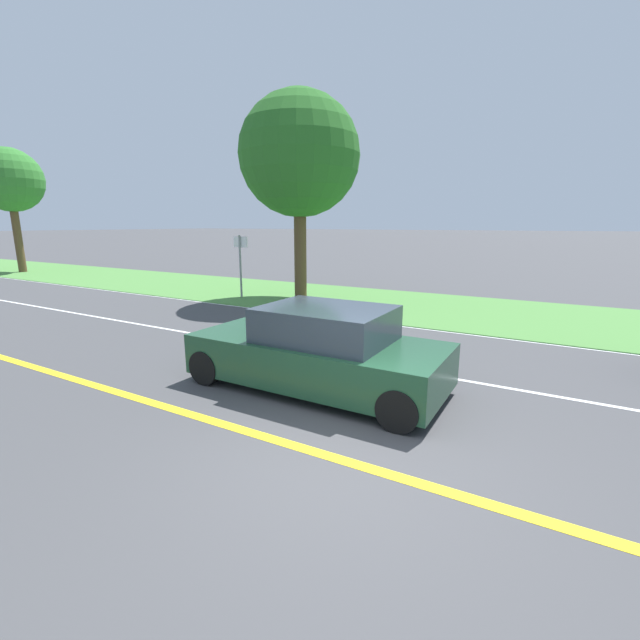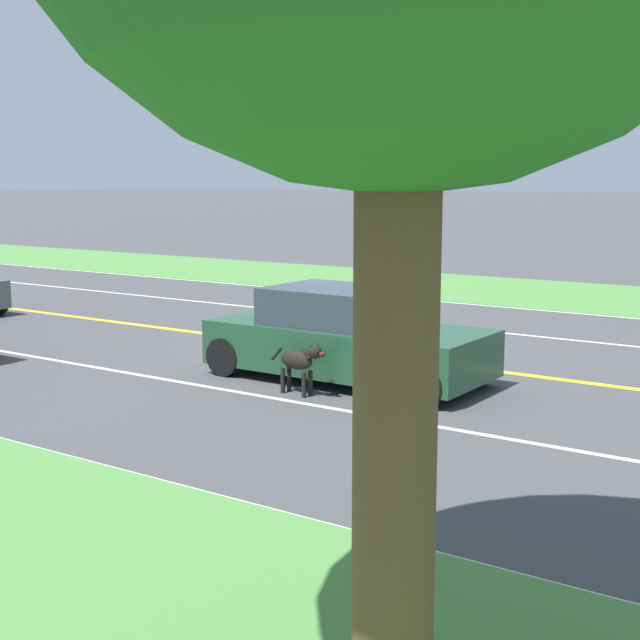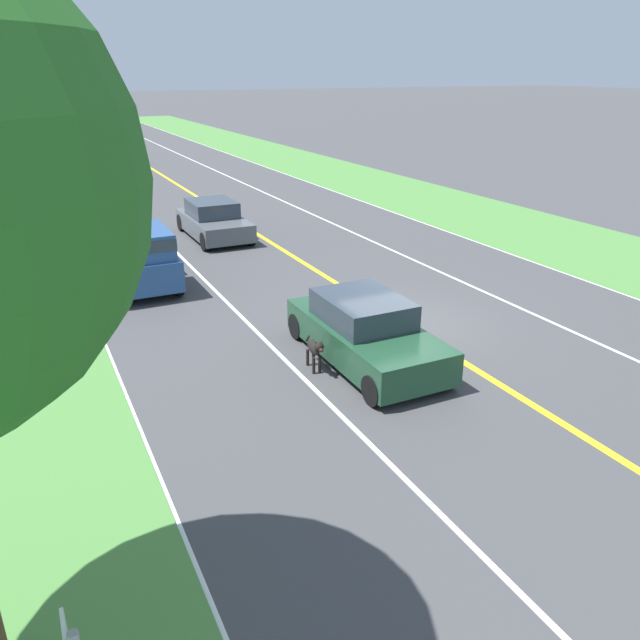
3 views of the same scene
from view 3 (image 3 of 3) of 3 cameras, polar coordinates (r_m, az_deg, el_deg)
The scene contains 11 objects.
ground_plane at distance 15.94m, azimuth 7.50°, elevation -0.36°, with size 400.00×400.00×0.00m, color #424244.
centre_divider_line at distance 15.94m, azimuth 7.50°, elevation -0.34°, with size 0.18×160.00×0.01m, color yellow.
lane_edge_line_right at distance 13.68m, azimuth -18.00°, elevation -5.19°, with size 0.14×160.00×0.01m, color white.
lane_edge_line_left at distance 20.47m, azimuth 24.18°, elevation 2.93°, with size 0.14×160.00×0.01m, color white.
lane_dash_same_dir at distance 14.44m, azimuth -4.23°, elevation -2.65°, with size 0.10×160.00×0.01m, color white.
lane_dash_oncoming at distance 18.01m, azimuth 16.88°, elevation 1.51°, with size 0.10×160.00×0.01m, color white.
ego_car at distance 13.66m, azimuth 4.15°, elevation -1.10°, with size 1.91×4.37×1.44m.
dog at distance 13.19m, azimuth -0.49°, elevation -2.65°, with size 0.29×1.06×0.80m.
pickup_truck at distance 19.80m, azimuth -17.02°, elevation 6.18°, with size 2.03×5.76×1.85m.
car_trailing_near at distance 24.39m, azimuth -9.70°, elevation 8.94°, with size 1.93×4.20×1.40m.
car_trailing_mid at distance 44.86m, azimuth -18.19°, elevation 14.00°, with size 1.93×4.38×1.36m.
Camera 3 is at (8.28, 12.24, 5.98)m, focal length 35.00 mm.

